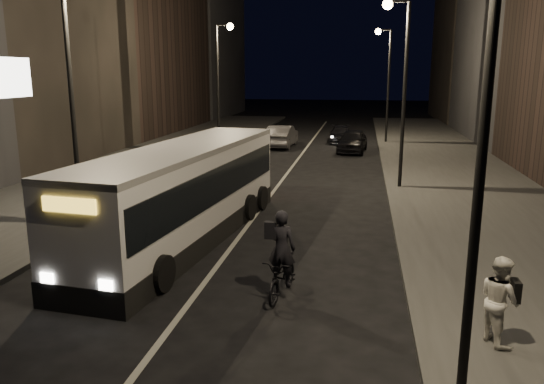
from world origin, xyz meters
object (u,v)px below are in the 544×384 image
at_px(pedestrian_woman, 499,300).
at_px(car_far, 341,135).
at_px(streetlight_right_mid, 399,69).
at_px(streetlight_left_near, 77,69).
at_px(streetlight_left_far, 221,70).
at_px(streetlight_right_far, 385,70).
at_px(car_mid, 282,136).
at_px(car_near, 352,141).
at_px(cyclist_on_bicycle, 282,268).
at_px(city_bus, 185,190).
at_px(streetlight_right_near, 470,65).

distance_m(pedestrian_woman, car_far, 30.72).
bearing_deg(streetlight_right_mid, car_far, 100.79).
distance_m(streetlight_left_near, streetlight_left_far, 18.00).
bearing_deg(streetlight_left_near, streetlight_left_far, 90.00).
distance_m(streetlight_right_far, car_far, 5.67).
bearing_deg(streetlight_right_mid, car_mid, 118.83).
distance_m(streetlight_right_far, car_near, 6.85).
xyz_separation_m(streetlight_right_far, car_mid, (-7.13, -3.04, -4.58)).
height_order(car_near, car_far, car_near).
relative_size(streetlight_right_far, streetlight_left_near, 1.00).
height_order(streetlight_left_near, car_far, streetlight_left_near).
xyz_separation_m(cyclist_on_bicycle, car_near, (1.14, 23.97, 0.01)).
distance_m(streetlight_right_mid, streetlight_left_near, 13.33).
bearing_deg(cyclist_on_bicycle, car_mid, 107.25).
height_order(streetlight_right_far, car_near, streetlight_right_far).
height_order(streetlight_right_mid, car_near, streetlight_right_mid).
distance_m(city_bus, cyclist_on_bicycle, 5.42).
xyz_separation_m(streetlight_right_mid, streetlight_left_near, (-10.66, -8.00, 0.00)).
bearing_deg(car_mid, cyclist_on_bicycle, 100.79).
xyz_separation_m(streetlight_left_near, car_mid, (3.53, 20.96, -4.58)).
bearing_deg(car_near, pedestrian_woman, -77.69).
distance_m(streetlight_right_mid, streetlight_left_far, 14.62).
height_order(streetlight_right_near, streetlight_right_mid, same).
xyz_separation_m(streetlight_left_near, streetlight_left_far, (0.00, 18.00, 0.00)).
bearing_deg(streetlight_left_far, streetlight_right_mid, -43.16).
xyz_separation_m(streetlight_right_near, car_mid, (-7.13, 28.96, -4.58)).
relative_size(streetlight_left_near, city_bus, 0.71).
bearing_deg(cyclist_on_bicycle, streetlight_right_mid, 84.09).
distance_m(streetlight_right_near, streetlight_left_near, 13.33).
bearing_deg(city_bus, car_mid, 96.88).
bearing_deg(streetlight_left_far, car_near, 9.34).
bearing_deg(streetlight_left_near, streetlight_right_near, -36.88).
bearing_deg(streetlight_right_far, streetlight_right_mid, -90.00).
relative_size(streetlight_right_mid, city_bus, 0.71).
relative_size(streetlight_right_mid, car_far, 1.97).
bearing_deg(streetlight_left_far, cyclist_on_bicycle, -71.80).
bearing_deg(car_near, streetlight_right_far, 70.30).
relative_size(streetlight_right_near, car_near, 1.86).
relative_size(city_bus, pedestrian_woman, 6.56).
bearing_deg(cyclist_on_bicycle, city_bus, 142.23).
distance_m(streetlight_right_mid, city_bus, 11.73).
distance_m(streetlight_left_far, car_mid, 6.50).
xyz_separation_m(city_bus, car_mid, (-0.20, 21.66, -0.87)).
relative_size(streetlight_right_far, pedestrian_woman, 4.69).
distance_m(streetlight_left_near, car_mid, 21.74).
bearing_deg(pedestrian_woman, city_bus, 34.33).
xyz_separation_m(streetlight_right_mid, city_bus, (-6.93, -8.70, -3.72)).
bearing_deg(streetlight_right_far, car_near, -114.67).
height_order(city_bus, car_near, city_bus).
height_order(streetlight_right_mid, streetlight_left_far, same).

